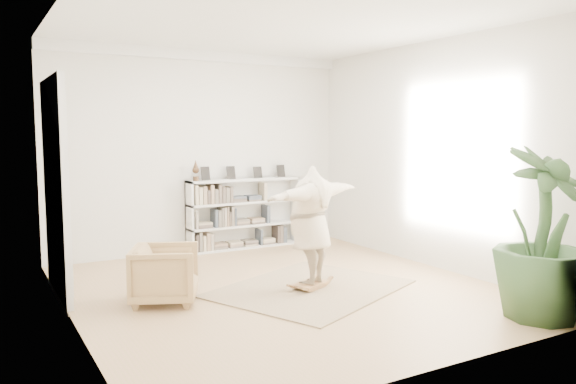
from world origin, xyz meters
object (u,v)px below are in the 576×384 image
object	(u,v)px
bookshelf	(244,214)
rocker_board	(310,284)
person	(311,222)
houseplant	(544,234)
armchair	(165,274)

from	to	relation	value
bookshelf	rocker_board	xyz separation A→B (m)	(-0.42, -3.01, -0.57)
person	bookshelf	bearing A→B (deg)	-121.33
rocker_board	person	size ratio (longest dim) A/B	0.30
rocker_board	person	bearing A→B (deg)	156.68
person	houseplant	distance (m)	2.89
bookshelf	person	xyz separation A→B (m)	(-0.42, -3.01, 0.30)
armchair	rocker_board	size ratio (longest dim) A/B	1.37
person	houseplant	size ratio (longest dim) A/B	0.99
person	rocker_board	bearing A→B (deg)	156.68
rocker_board	houseplant	bearing A→B (deg)	-78.01
armchair	person	xyz separation A→B (m)	(1.92, -0.40, 0.57)
armchair	houseplant	world-z (taller)	houseplant
bookshelf	person	distance (m)	3.05
bookshelf	rocker_board	world-z (taller)	bookshelf
armchair	rocker_board	xyz separation A→B (m)	(1.92, -0.40, -0.30)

